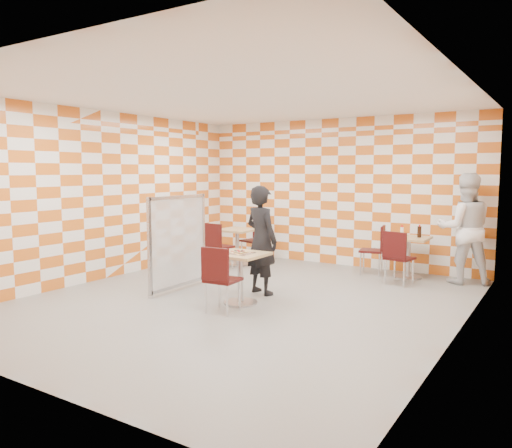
% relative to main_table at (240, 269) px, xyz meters
% --- Properties ---
extents(room_shell, '(7.00, 7.00, 7.00)m').
position_rel_main_table_xyz_m(room_shell, '(-0.04, 0.67, 0.99)').
color(room_shell, gray).
rests_on(room_shell, ground).
extents(main_table, '(0.70, 0.70, 0.75)m').
position_rel_main_table_xyz_m(main_table, '(0.00, 0.00, 0.00)').
color(main_table, tan).
rests_on(main_table, ground).
extents(second_table, '(0.70, 0.70, 0.75)m').
position_rel_main_table_xyz_m(second_table, '(1.59, 3.09, 0.00)').
color(second_table, tan).
rests_on(second_table, ground).
extents(empty_table, '(0.70, 0.70, 0.75)m').
position_rel_main_table_xyz_m(empty_table, '(-1.74, 2.45, 0.00)').
color(empty_table, tan).
rests_on(empty_table, ground).
extents(chair_main_front, '(0.45, 0.46, 0.92)m').
position_rel_main_table_xyz_m(chair_main_front, '(0.05, -0.59, 0.04)').
color(chair_main_front, '#390B0B').
rests_on(chair_main_front, ground).
extents(chair_second_front, '(0.49, 0.50, 0.92)m').
position_rel_main_table_xyz_m(chair_second_front, '(1.59, 2.40, 0.04)').
color(chair_second_front, '#390B0B').
rests_on(chair_second_front, ground).
extents(chair_second_side, '(0.50, 0.49, 0.92)m').
position_rel_main_table_xyz_m(chair_second_side, '(1.02, 3.04, 0.04)').
color(chair_second_side, '#390B0B').
rests_on(chair_second_side, ground).
extents(chair_empty_near, '(0.46, 0.47, 0.92)m').
position_rel_main_table_xyz_m(chair_empty_near, '(-1.78, 1.81, 0.04)').
color(chair_empty_near, '#390B0B').
rests_on(chair_empty_near, ground).
extents(chair_empty_far, '(0.52, 0.53, 0.92)m').
position_rel_main_table_xyz_m(chair_empty_far, '(-1.66, 3.06, 0.04)').
color(chair_empty_far, '#390B0B').
rests_on(chair_empty_far, ground).
extents(partition, '(0.08, 1.38, 1.55)m').
position_rel_main_table_xyz_m(partition, '(-1.33, 0.16, 0.28)').
color(partition, white).
rests_on(partition, ground).
extents(man_dark, '(0.72, 0.57, 1.71)m').
position_rel_main_table_xyz_m(man_dark, '(-0.06, 0.68, 0.35)').
color(man_dark, black).
rests_on(man_dark, ground).
extents(man_white, '(1.13, 1.02, 1.91)m').
position_rel_main_table_xyz_m(man_white, '(2.51, 3.18, 0.44)').
color(man_white, white).
rests_on(man_white, ground).
extents(pizza_on_foil, '(0.40, 0.40, 0.04)m').
position_rel_main_table_xyz_m(pizza_on_foil, '(-0.00, -0.02, 0.26)').
color(pizza_on_foil, silver).
rests_on(pizza_on_foil, main_table).
extents(sport_bottle, '(0.06, 0.06, 0.20)m').
position_rel_main_table_xyz_m(sport_bottle, '(1.44, 3.18, 0.33)').
color(sport_bottle, white).
rests_on(sport_bottle, second_table).
extents(soda_bottle, '(0.07, 0.07, 0.23)m').
position_rel_main_table_xyz_m(soda_bottle, '(1.76, 3.13, 0.34)').
color(soda_bottle, black).
rests_on(soda_bottle, second_table).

